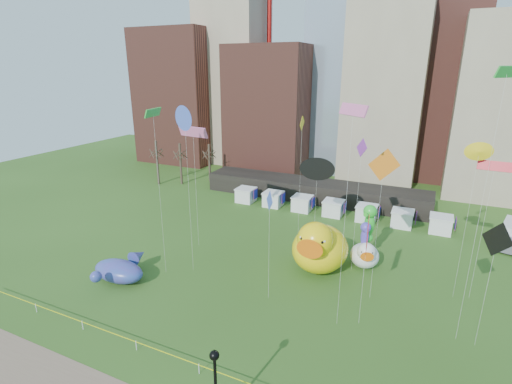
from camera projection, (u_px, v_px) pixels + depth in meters
The scene contains 26 objects.
ground at pixel (199, 374), 28.81m from camera, with size 160.00×160.00×0.00m, color #2D4E18.
skyline at pixel (379, 69), 73.81m from camera, with size 101.00×23.00×68.00m.
pavilion at pixel (313, 190), 66.08m from camera, with size 38.00×6.00×3.20m, color black.
vendor_tents at pixel (333, 209), 59.05m from camera, with size 33.24×2.80×2.40m.
bare_trees at pixel (182, 163), 74.59m from camera, with size 8.44×6.44×8.50m.
caution_tape at pixel (199, 366), 28.60m from camera, with size 50.00×0.06×0.90m.
big_duck at pixel (319, 247), 42.37m from camera, with size 6.29×8.46×6.51m.
small_duck at pixel (365, 255), 43.61m from camera, with size 4.11×4.83×3.43m.
seahorse_green at pixel (370, 220), 44.07m from camera, with size 1.88×2.16×6.99m.
seahorse_purple at pixel (365, 234), 43.93m from camera, with size 1.47×1.69×5.14m.
whale_inflatable at pixel (120, 270), 41.14m from camera, with size 5.97×7.67×2.63m.
lamppost at pixel (215, 380), 23.54m from camera, with size 0.62×0.62×5.93m.
kite_0 at pixel (495, 167), 34.13m from camera, with size 2.86×0.65×13.93m.
kite_1 at pixel (353, 112), 28.60m from camera, with size 2.49×2.13×19.27m.
kite_2 at pixel (497, 241), 28.86m from camera, with size 1.78×2.42×11.04m.
kite_3 at pixel (153, 114), 37.60m from camera, with size 0.83×2.74×18.03m.
kite_4 at pixel (302, 128), 47.31m from camera, with size 0.06×1.79×16.16m.
kite_5 at pixel (270, 203), 35.17m from camera, with size 1.28×1.59×11.25m.
kite_6 at pixel (384, 167), 34.10m from camera, with size 2.88×1.00×15.12m.
kite_7 at pixel (361, 152), 39.33m from camera, with size 1.34×1.55×15.02m.
kite_8 at pixel (367, 235), 31.79m from camera, with size 0.57×3.46×10.42m.
kite_9 at pixel (193, 132), 44.83m from camera, with size 4.19×1.19×15.28m.
kite_10 at pixel (317, 169), 46.79m from camera, with size 2.88×0.89×11.48m.
kite_11 at pixel (507, 75), 25.84m from camera, with size 1.76×2.31×21.96m.
kite_12 at pixel (479, 152), 33.83m from camera, with size 1.66×0.70×15.61m.
kite_13 at pixel (185, 118), 38.32m from camera, with size 2.34×1.51×18.26m.
Camera 1 is at (13.64, -19.16, 21.92)m, focal length 27.00 mm.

